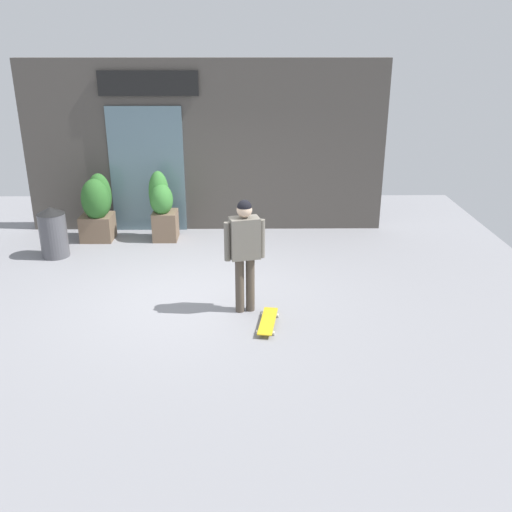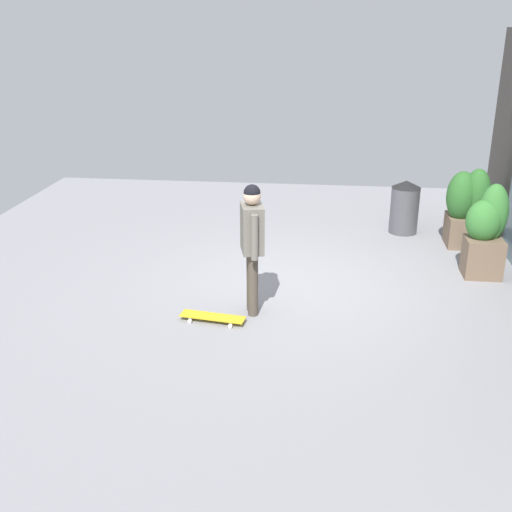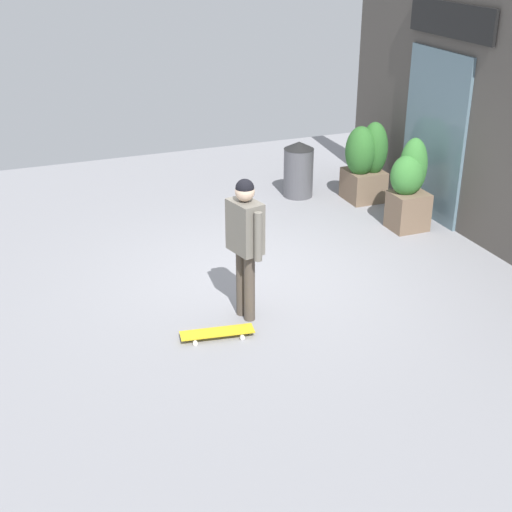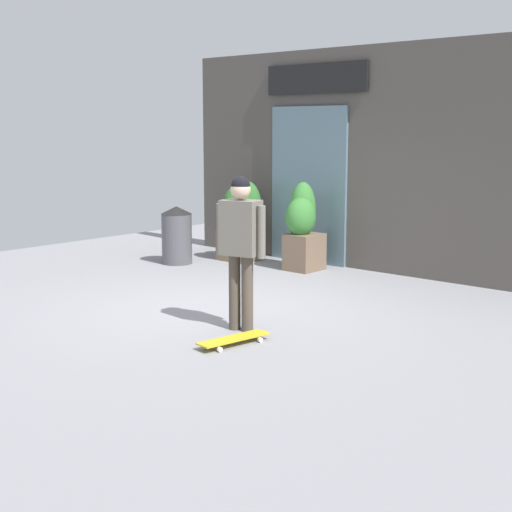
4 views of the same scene
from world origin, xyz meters
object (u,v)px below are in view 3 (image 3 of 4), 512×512
at_px(planter_box_left, 409,185).
at_px(planter_box_right, 366,161).
at_px(skateboarder, 245,235).
at_px(trash_bin, 298,169).
at_px(skateboard, 217,332).

bearing_deg(planter_box_left, planter_box_right, -178.80).
xyz_separation_m(skateboarder, trash_bin, (-3.55, 2.29, -0.57)).
height_order(skateboard, trash_bin, trash_bin).
xyz_separation_m(skateboard, trash_bin, (-3.88, 2.75, 0.41)).
bearing_deg(skateboarder, planter_box_right, -151.14).
height_order(skateboarder, planter_box_right, skateboarder).
bearing_deg(skateboard, trash_bin, -116.85).
distance_m(planter_box_right, trash_bin, 1.13).
bearing_deg(skateboard, skateboarder, -136.45).
bearing_deg(planter_box_right, skateboard, -48.37).
relative_size(skateboarder, trash_bin, 1.80).
distance_m(skateboard, trash_bin, 4.77).
bearing_deg(planter_box_right, trash_bin, -122.71).
bearing_deg(planter_box_left, skateboard, -61.68).
bearing_deg(planter_box_right, planter_box_left, 1.20).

